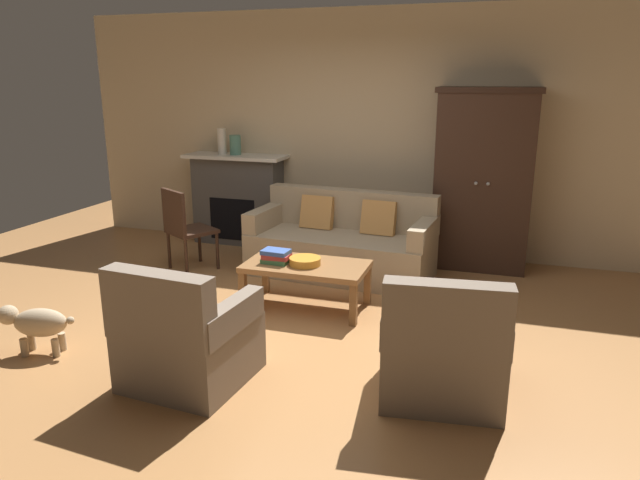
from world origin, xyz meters
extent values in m
plane|color=#B27A47|center=(0.00, 0.00, 0.00)|extent=(9.60, 9.60, 0.00)
cube|color=beige|center=(0.00, 2.55, 1.40)|extent=(7.20, 0.10, 2.80)
cube|color=#4C4947|center=(-1.55, 2.30, 0.54)|extent=(1.10, 0.36, 1.08)
cube|color=black|center=(-1.55, 2.12, 0.34)|extent=(0.60, 0.01, 0.52)
cube|color=white|center=(-1.55, 2.28, 1.10)|extent=(1.26, 0.48, 0.04)
cube|color=#382319|center=(1.40, 2.22, 0.94)|extent=(1.00, 0.52, 1.88)
cube|color=#2F1E15|center=(1.40, 2.22, 1.91)|extent=(1.06, 0.55, 0.06)
sphere|color=#ADAFB5|center=(1.34, 1.95, 0.98)|extent=(0.04, 0.04, 0.04)
sphere|color=#ADAFB5|center=(1.46, 1.95, 0.98)|extent=(0.04, 0.04, 0.04)
cube|color=tan|center=(0.03, 1.47, 0.22)|extent=(1.96, 0.99, 0.44)
cube|color=tan|center=(0.05, 1.81, 0.65)|extent=(1.91, 0.33, 0.42)
cube|color=tan|center=(-0.85, 1.54, 0.55)|extent=(0.22, 0.81, 0.22)
cube|color=tan|center=(0.90, 1.40, 0.55)|extent=(0.22, 0.81, 0.22)
cube|color=tan|center=(-0.31, 1.70, 0.61)|extent=(0.37, 0.21, 0.37)
cube|color=tan|center=(0.39, 1.64, 0.61)|extent=(0.37, 0.21, 0.37)
cube|color=olive|center=(-0.02, 0.48, 0.39)|extent=(1.10, 0.60, 0.05)
cube|color=brown|center=(-0.53, 0.22, 0.18)|extent=(0.06, 0.06, 0.37)
cube|color=brown|center=(0.49, 0.22, 0.18)|extent=(0.06, 0.06, 0.37)
cube|color=brown|center=(-0.53, 0.74, 0.18)|extent=(0.06, 0.06, 0.37)
cube|color=brown|center=(0.49, 0.74, 0.18)|extent=(0.06, 0.06, 0.37)
cylinder|color=orange|center=(-0.02, 0.45, 0.45)|extent=(0.28, 0.28, 0.07)
cube|color=#427A4C|center=(-0.29, 0.43, 0.44)|extent=(0.25, 0.18, 0.04)
cube|color=#B73833|center=(-0.28, 0.43, 0.48)|extent=(0.24, 0.18, 0.04)
cube|color=#38569E|center=(-0.29, 0.43, 0.52)|extent=(0.25, 0.19, 0.04)
cylinder|color=beige|center=(-1.73, 2.28, 1.28)|extent=(0.11, 0.11, 0.32)
cylinder|color=slate|center=(-1.55, 2.28, 1.24)|extent=(0.14, 0.14, 0.24)
cube|color=#756656|center=(-0.35, -1.00, 0.21)|extent=(0.82, 0.82, 0.42)
cube|color=#756656|center=(-0.37, -1.31, 0.65)|extent=(0.77, 0.22, 0.46)
cube|color=#756656|center=(-0.02, -1.03, 0.52)|extent=(0.18, 0.71, 0.20)
cube|color=#756656|center=(-0.68, -0.97, 0.52)|extent=(0.18, 0.71, 0.20)
cube|color=#756656|center=(1.33, -0.64, 0.21)|extent=(0.84, 0.84, 0.42)
cube|color=#756656|center=(1.36, -0.95, 0.65)|extent=(0.77, 0.25, 0.46)
cube|color=#756656|center=(1.65, -0.60, 0.52)|extent=(0.20, 0.71, 0.20)
cube|color=#756656|center=(1.00, -0.68, 0.52)|extent=(0.20, 0.71, 0.20)
cube|color=#382319|center=(-1.57, 1.17, 0.43)|extent=(0.60, 0.60, 0.04)
cylinder|color=#382319|center=(-1.31, 1.24, 0.21)|extent=(0.04, 0.04, 0.41)
cylinder|color=#382319|center=(-1.63, 1.43, 0.21)|extent=(0.04, 0.04, 0.41)
cylinder|color=#382319|center=(-1.50, 0.91, 0.21)|extent=(0.04, 0.04, 0.41)
cylinder|color=#382319|center=(-1.83, 1.10, 0.21)|extent=(0.04, 0.04, 0.41)
cube|color=#382319|center=(-1.67, 1.00, 0.68)|extent=(0.40, 0.26, 0.45)
ellipsoid|color=tan|center=(-1.63, -1.00, 0.25)|extent=(0.44, 0.30, 0.22)
sphere|color=tan|center=(-1.86, -1.06, 0.31)|extent=(0.15, 0.15, 0.15)
cylinder|color=tan|center=(-1.73, -1.08, 0.07)|extent=(0.06, 0.06, 0.14)
cylinder|color=tan|center=(-1.76, -0.98, 0.07)|extent=(0.06, 0.06, 0.14)
cylinder|color=tan|center=(-1.50, -1.02, 0.07)|extent=(0.06, 0.06, 0.14)
cylinder|color=tan|center=(-1.53, -0.91, 0.07)|extent=(0.06, 0.06, 0.14)
sphere|color=tan|center=(-1.41, -0.93, 0.27)|extent=(0.06, 0.06, 0.06)
camera|label=1|loc=(1.62, -4.22, 2.04)|focal=32.74mm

